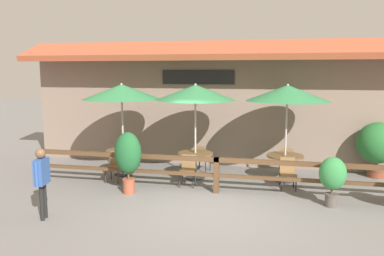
{
  "coord_description": "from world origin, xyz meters",
  "views": [
    {
      "loc": [
        1.35,
        -8.43,
        3.17
      ],
      "look_at": [
        -0.74,
        1.42,
        1.66
      ],
      "focal_mm": 35.0,
      "sensor_mm": 36.0,
      "label": 1
    }
  ],
  "objects": [
    {
      "name": "patio_umbrella_far",
      "position": [
        1.8,
        2.52,
        2.58
      ],
      "size": [
        2.35,
        2.35,
        2.84
      ],
      "color": "#B7B2A8",
      "rests_on": "ground"
    },
    {
      "name": "chair_middle_wallside",
      "position": [
        -0.76,
        3.03,
        0.48
      ],
      "size": [
        0.51,
        0.51,
        0.86
      ],
      "rotation": [
        0.0,
        0.0,
        2.91
      ],
      "color": "olive",
      "rests_on": "ground"
    },
    {
      "name": "pedestrian",
      "position": [
        -3.41,
        -1.5,
        1.01
      ],
      "size": [
        0.26,
        0.55,
        1.57
      ],
      "rotation": [
        0.0,
        0.0,
        -1.41
      ],
      "color": "black",
      "rests_on": "ground"
    },
    {
      "name": "chair_near_wallside",
      "position": [
        -3.1,
        2.96,
        0.48
      ],
      "size": [
        0.47,
        0.47,
        0.86
      ],
      "rotation": [
        0.0,
        0.0,
        3.28
      ],
      "color": "olive",
      "rests_on": "ground"
    },
    {
      "name": "dining_table_near",
      "position": [
        -3.09,
        2.23,
        0.63
      ],
      "size": [
        1.06,
        1.06,
        0.78
      ],
      "color": "brown",
      "rests_on": "ground"
    },
    {
      "name": "potted_plant_corner_fern",
      "position": [
        4.55,
        3.55,
        1.02
      ],
      "size": [
        1.27,
        1.14,
        1.68
      ],
      "color": "brown",
      "rests_on": "ground"
    },
    {
      "name": "potted_plant_tall_tropical",
      "position": [
        2.82,
        0.6,
        0.75
      ],
      "size": [
        0.63,
        0.56,
        1.2
      ],
      "color": "#564C47",
      "rests_on": "ground"
    },
    {
      "name": "chair_far_streetside",
      "position": [
        1.85,
        1.79,
        0.48
      ],
      "size": [
        0.46,
        0.46,
        0.86
      ],
      "rotation": [
        0.0,
        0.0,
        0.1
      ],
      "color": "olive",
      "rests_on": "ground"
    },
    {
      "name": "building_facade",
      "position": [
        -0.0,
        4.1,
        2.17
      ],
      "size": [
        14.28,
        1.49,
        4.23
      ],
      "color": "gray",
      "rests_on": "ground"
    },
    {
      "name": "chair_near_streetside",
      "position": [
        -3.05,
        1.5,
        0.48
      ],
      "size": [
        0.42,
        0.42,
        0.86
      ],
      "rotation": [
        0.0,
        0.0,
        0.0
      ],
      "color": "olive",
      "rests_on": "ground"
    },
    {
      "name": "chair_middle_streetside",
      "position": [
        -0.88,
        1.54,
        0.48
      ],
      "size": [
        0.44,
        0.44,
        0.86
      ],
      "rotation": [
        0.0,
        0.0,
        0.05
      ],
      "color": "olive",
      "rests_on": "ground"
    },
    {
      "name": "chair_far_wallside",
      "position": [
        1.87,
        3.25,
        0.48
      ],
      "size": [
        0.44,
        0.44,
        0.86
      ],
      "rotation": [
        0.0,
        0.0,
        3.09
      ],
      "color": "olive",
      "rests_on": "ground"
    },
    {
      "name": "dining_table_middle",
      "position": [
        -0.82,
        2.29,
        0.63
      ],
      "size": [
        1.06,
        1.06,
        0.78
      ],
      "color": "brown",
      "rests_on": "ground"
    },
    {
      "name": "patio_umbrella_middle",
      "position": [
        -0.82,
        2.29,
        2.58
      ],
      "size": [
        2.35,
        2.35,
        2.84
      ],
      "color": "#B7B2A8",
      "rests_on": "ground"
    },
    {
      "name": "patio_railing",
      "position": [
        0.0,
        1.05,
        0.7
      ],
      "size": [
        10.4,
        0.14,
        0.95
      ],
      "color": "brown",
      "rests_on": "ground"
    },
    {
      "name": "ground_plane",
      "position": [
        0.0,
        0.0,
        0.0
      ],
      "size": [
        60.0,
        60.0,
        0.0
      ],
      "primitive_type": "plane",
      "color": "slate"
    },
    {
      "name": "patio_umbrella_near",
      "position": [
        -3.09,
        2.23,
        2.58
      ],
      "size": [
        2.35,
        2.35,
        2.84
      ],
      "color": "#B7B2A8",
      "rests_on": "ground"
    },
    {
      "name": "potted_plant_broad_leaf",
      "position": [
        -2.26,
        0.54,
        1.02
      ],
      "size": [
        0.7,
        0.63,
        1.63
      ],
      "color": "#9E4C33",
      "rests_on": "ground"
    },
    {
      "name": "dining_table_far",
      "position": [
        1.8,
        2.52,
        0.63
      ],
      "size": [
        1.06,
        1.06,
        0.78
      ],
      "color": "brown",
      "rests_on": "ground"
    }
  ]
}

